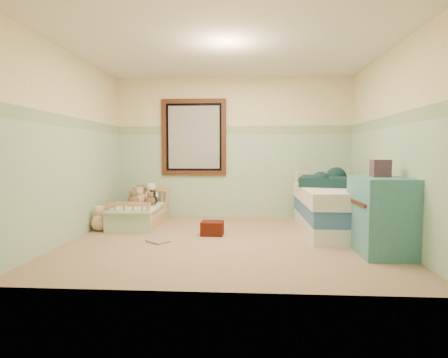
# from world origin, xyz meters

# --- Properties ---
(floor) EXTENTS (4.20, 3.60, 0.02)m
(floor) POSITION_xyz_m (0.00, 0.00, -0.01)
(floor) COLOR #91755D
(floor) RESTS_ON ground
(ceiling) EXTENTS (4.20, 3.60, 0.02)m
(ceiling) POSITION_xyz_m (0.00, 0.00, 2.51)
(ceiling) COLOR silver
(ceiling) RESTS_ON wall_back
(wall_back) EXTENTS (4.20, 0.04, 2.50)m
(wall_back) POSITION_xyz_m (0.00, 1.80, 1.25)
(wall_back) COLOR beige
(wall_back) RESTS_ON floor
(wall_front) EXTENTS (4.20, 0.04, 2.50)m
(wall_front) POSITION_xyz_m (0.00, -1.80, 1.25)
(wall_front) COLOR beige
(wall_front) RESTS_ON floor
(wall_left) EXTENTS (0.04, 3.60, 2.50)m
(wall_left) POSITION_xyz_m (-2.10, 0.00, 1.25)
(wall_left) COLOR beige
(wall_left) RESTS_ON floor
(wall_right) EXTENTS (0.04, 3.60, 2.50)m
(wall_right) POSITION_xyz_m (2.10, 0.00, 1.25)
(wall_right) COLOR beige
(wall_right) RESTS_ON floor
(wainscot_mint) EXTENTS (4.20, 0.01, 1.50)m
(wainscot_mint) POSITION_xyz_m (0.00, 1.79, 0.75)
(wainscot_mint) COLOR #9AB89F
(wainscot_mint) RESTS_ON floor
(border_strip) EXTENTS (4.20, 0.01, 0.15)m
(border_strip) POSITION_xyz_m (0.00, 1.79, 1.57)
(border_strip) COLOR #497952
(border_strip) RESTS_ON wall_back
(window_frame) EXTENTS (1.16, 0.06, 1.36)m
(window_frame) POSITION_xyz_m (-0.70, 1.76, 1.45)
(window_frame) COLOR #381B0B
(window_frame) RESTS_ON wall_back
(window_blinds) EXTENTS (0.92, 0.01, 1.12)m
(window_blinds) POSITION_xyz_m (-0.70, 1.77, 1.45)
(window_blinds) COLOR #AFAFA9
(window_blinds) RESTS_ON window_frame
(toddler_bed_frame) EXTENTS (0.65, 1.30, 0.17)m
(toddler_bed_frame) POSITION_xyz_m (-1.48, 1.05, 0.08)
(toddler_bed_frame) COLOR #A26F4E
(toddler_bed_frame) RESTS_ON floor
(toddler_mattress) EXTENTS (0.59, 1.25, 0.12)m
(toddler_mattress) POSITION_xyz_m (-1.48, 1.05, 0.23)
(toddler_mattress) COLOR white
(toddler_mattress) RESTS_ON toddler_bed_frame
(patchwork_quilt) EXTENTS (0.71, 0.65, 0.03)m
(patchwork_quilt) POSITION_xyz_m (-1.48, 0.65, 0.30)
(patchwork_quilt) COLOR #77B0D3
(patchwork_quilt) RESTS_ON toddler_mattress
(plush_bed_brown) EXTENTS (0.21, 0.21, 0.21)m
(plush_bed_brown) POSITION_xyz_m (-1.63, 1.55, 0.39)
(plush_bed_brown) COLOR brown
(plush_bed_brown) RESTS_ON toddler_mattress
(plush_bed_white) EXTENTS (0.24, 0.24, 0.24)m
(plush_bed_white) POSITION_xyz_m (-1.43, 1.55, 0.41)
(plush_bed_white) COLOR white
(plush_bed_white) RESTS_ON toddler_mattress
(plush_bed_tan) EXTENTS (0.17, 0.17, 0.17)m
(plush_bed_tan) POSITION_xyz_m (-1.58, 1.33, 0.37)
(plush_bed_tan) COLOR #E4B786
(plush_bed_tan) RESTS_ON toddler_mattress
(plush_bed_dark) EXTENTS (0.17, 0.17, 0.17)m
(plush_bed_dark) POSITION_xyz_m (-1.35, 1.33, 0.37)
(plush_bed_dark) COLOR black
(plush_bed_dark) RESTS_ON toddler_mattress
(plush_floor_cream) EXTENTS (0.26, 0.26, 0.26)m
(plush_floor_cream) POSITION_xyz_m (-1.60, 0.93, 0.13)
(plush_floor_cream) COLOR beige
(plush_floor_cream) RESTS_ON floor
(plush_floor_tan) EXTENTS (0.26, 0.26, 0.26)m
(plush_floor_tan) POSITION_xyz_m (-1.94, 0.51, 0.13)
(plush_floor_tan) COLOR #E4B786
(plush_floor_tan) RESTS_ON floor
(twin_bed_frame) EXTENTS (0.94, 1.88, 0.22)m
(twin_bed_frame) POSITION_xyz_m (1.55, 0.68, 0.11)
(twin_bed_frame) COLOR silver
(twin_bed_frame) RESTS_ON floor
(twin_boxspring) EXTENTS (0.94, 1.88, 0.22)m
(twin_boxspring) POSITION_xyz_m (1.55, 0.68, 0.33)
(twin_boxspring) COLOR navy
(twin_boxspring) RESTS_ON twin_bed_frame
(twin_mattress) EXTENTS (0.98, 1.92, 0.22)m
(twin_mattress) POSITION_xyz_m (1.55, 0.68, 0.55)
(twin_mattress) COLOR silver
(twin_mattress) RESTS_ON twin_boxspring
(teal_blanket) EXTENTS (0.97, 1.01, 0.14)m
(teal_blanket) POSITION_xyz_m (1.50, 0.98, 0.73)
(teal_blanket) COLOR #0D282D
(teal_blanket) RESTS_ON twin_mattress
(dresser) EXTENTS (0.55, 0.89, 0.89)m
(dresser) POSITION_xyz_m (1.81, -0.45, 0.44)
(dresser) COLOR #36757B
(dresser) RESTS_ON floor
(book_stack) EXTENTS (0.20, 0.16, 0.20)m
(book_stack) POSITION_xyz_m (1.81, -0.40, 0.99)
(book_stack) COLOR brown
(book_stack) RESTS_ON dresser
(red_pillow) EXTENTS (0.32, 0.28, 0.19)m
(red_pillow) POSITION_xyz_m (-0.23, 0.35, 0.10)
(red_pillow) COLOR maroon
(red_pillow) RESTS_ON floor
(floor_book) EXTENTS (0.34, 0.33, 0.03)m
(floor_book) POSITION_xyz_m (-0.90, -0.13, 0.01)
(floor_book) COLOR orange
(floor_book) RESTS_ON floor
(extra_plush_0) EXTENTS (0.16, 0.16, 0.16)m
(extra_plush_0) POSITION_xyz_m (-1.34, 1.14, 0.37)
(extra_plush_0) COLOR brown
(extra_plush_0) RESTS_ON toddler_mattress
(extra_plush_1) EXTENTS (0.18, 0.18, 0.18)m
(extra_plush_1) POSITION_xyz_m (-1.62, 1.13, 0.38)
(extra_plush_1) COLOR brown
(extra_plush_1) RESTS_ON toddler_mattress
(extra_plush_2) EXTENTS (0.19, 0.19, 0.19)m
(extra_plush_2) POSITION_xyz_m (-1.62, 1.50, 0.38)
(extra_plush_2) COLOR #E4B786
(extra_plush_2) RESTS_ON toddler_mattress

